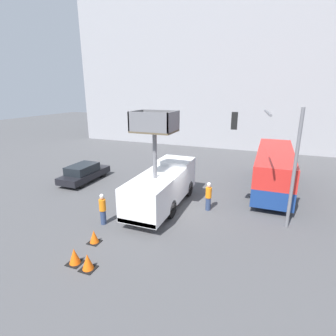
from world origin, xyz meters
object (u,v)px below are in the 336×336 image
at_px(traffic_light_pole, 274,149).
at_px(road_worker_directing, 208,196).
at_px(city_bus, 274,167).
at_px(traffic_cone_far_side, 75,257).
at_px(traffic_cone_near_truck, 88,262).
at_px(traffic_cone_mid_road, 94,237).
at_px(road_worker_near_truck, 103,209).
at_px(utility_truck, 163,184).
at_px(parked_car_curbside, 84,173).

distance_m(traffic_light_pole, road_worker_directing, 4.95).
height_order(city_bus, traffic_cone_far_side, city_bus).
relative_size(traffic_cone_near_truck, traffic_cone_mid_road, 1.08).
distance_m(road_worker_near_truck, traffic_cone_near_truck, 4.01).
xyz_separation_m(road_worker_near_truck, traffic_cone_mid_road, (0.69, -1.79, -0.60)).
relative_size(road_worker_near_truck, traffic_cone_mid_road, 2.73).
distance_m(traffic_light_pole, road_worker_near_truck, 9.86).
relative_size(utility_truck, city_bus, 0.71).
relative_size(city_bus, traffic_cone_mid_road, 15.03).
bearing_deg(traffic_cone_mid_road, utility_truck, 72.60).
relative_size(city_bus, parked_car_curbside, 2.14).
bearing_deg(traffic_cone_far_side, traffic_cone_near_truck, -7.90).
relative_size(traffic_light_pole, traffic_cone_near_truck, 8.98).
xyz_separation_m(traffic_light_pole, road_worker_directing, (-3.48, 0.66, -3.46)).
bearing_deg(road_worker_directing, traffic_light_pole, 52.88).
bearing_deg(parked_car_curbside, road_worker_near_truck, -44.15).
xyz_separation_m(city_bus, traffic_cone_far_side, (-7.97, -13.03, -1.41)).
relative_size(traffic_cone_mid_road, parked_car_curbside, 0.14).
xyz_separation_m(traffic_cone_near_truck, traffic_cone_mid_road, (-1.01, 1.79, -0.03)).
bearing_deg(city_bus, traffic_cone_mid_road, 125.13).
distance_m(utility_truck, city_bus, 9.07).
distance_m(road_worker_directing, traffic_cone_near_truck, 8.32).
xyz_separation_m(traffic_cone_near_truck, parked_car_curbside, (-7.46, 9.19, 0.40)).
distance_m(utility_truck, traffic_cone_far_side, 7.05).
relative_size(traffic_light_pole, parked_car_curbside, 1.39).
bearing_deg(road_worker_directing, city_bus, 119.80).
bearing_deg(utility_truck, traffic_light_pole, -0.09).
height_order(road_worker_directing, traffic_cone_far_side, road_worker_directing).
bearing_deg(traffic_cone_far_side, road_worker_near_truck, 104.63).
height_order(traffic_cone_mid_road, parked_car_curbside, parked_car_curbside).
relative_size(city_bus, traffic_cone_far_side, 13.76).
distance_m(road_worker_near_truck, traffic_cone_far_side, 3.64).
bearing_deg(traffic_cone_mid_road, traffic_cone_far_side, -82.52).
bearing_deg(parked_car_curbside, traffic_cone_far_side, -53.67).
bearing_deg(city_bus, road_worker_directing, 127.15).
xyz_separation_m(road_worker_directing, traffic_cone_mid_road, (-4.45, -5.76, -0.62)).
bearing_deg(road_worker_near_truck, city_bus, -71.52).
distance_m(city_bus, road_worker_near_truck, 13.07).
height_order(road_worker_near_truck, traffic_cone_mid_road, road_worker_near_truck).
height_order(traffic_light_pole, road_worker_directing, traffic_light_pole).
distance_m(traffic_cone_near_truck, traffic_cone_far_side, 0.79).
bearing_deg(road_worker_directing, road_worker_near_truck, -78.73).
bearing_deg(utility_truck, road_worker_directing, 12.82).
height_order(road_worker_near_truck, traffic_cone_near_truck, road_worker_near_truck).
distance_m(city_bus, traffic_cone_far_side, 15.34).
relative_size(city_bus, road_worker_directing, 5.44).
height_order(road_worker_directing, traffic_cone_near_truck, road_worker_directing).
bearing_deg(traffic_cone_far_side, parked_car_curbside, 126.33).
bearing_deg(traffic_cone_mid_road, parked_car_curbside, 131.13).
bearing_deg(traffic_cone_near_truck, utility_truck, 85.07).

